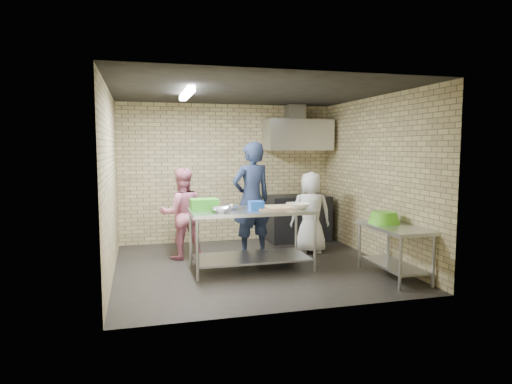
{
  "coord_description": "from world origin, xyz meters",
  "views": [
    {
      "loc": [
        -1.71,
        -6.61,
        1.87
      ],
      "look_at": [
        0.1,
        0.2,
        1.15
      ],
      "focal_mm": 31.13,
      "sensor_mm": 36.0,
      "label": 1
    }
  ],
  "objects_px": {
    "blue_tub": "(256,206)",
    "green_basin": "(384,217)",
    "woman_pink": "(182,214)",
    "side_counter": "(394,252)",
    "stove": "(298,218)",
    "man_navy": "(252,199)",
    "prep_table": "(251,239)",
    "woman_white": "(311,212)",
    "green_crate": "(204,204)",
    "bottle_green": "(315,140)",
    "bottle_red": "(297,139)"
  },
  "relations": [
    {
      "from": "side_counter",
      "to": "blue_tub",
      "type": "height_order",
      "value": "blue_tub"
    },
    {
      "from": "bottle_green",
      "to": "woman_white",
      "type": "distance_m",
      "value": 1.91
    },
    {
      "from": "woman_white",
      "to": "prep_table",
      "type": "bearing_deg",
      "value": 42.72
    },
    {
      "from": "bottle_green",
      "to": "man_navy",
      "type": "height_order",
      "value": "bottle_green"
    },
    {
      "from": "green_basin",
      "to": "bottle_red",
      "type": "relative_size",
      "value": 2.56
    },
    {
      "from": "man_navy",
      "to": "green_crate",
      "type": "bearing_deg",
      "value": 24.36
    },
    {
      "from": "prep_table",
      "to": "side_counter",
      "type": "relative_size",
      "value": 1.54
    },
    {
      "from": "bottle_green",
      "to": "woman_pink",
      "type": "xyz_separation_m",
      "value": [
        -2.83,
        -1.1,
        -1.26
      ]
    },
    {
      "from": "prep_table",
      "to": "man_navy",
      "type": "height_order",
      "value": "man_navy"
    },
    {
      "from": "woman_pink",
      "to": "green_basin",
      "type": "bearing_deg",
      "value": 143.4
    },
    {
      "from": "blue_tub",
      "to": "green_basin",
      "type": "height_order",
      "value": "blue_tub"
    },
    {
      "from": "green_crate",
      "to": "bottle_red",
      "type": "bearing_deg",
      "value": 41.53
    },
    {
      "from": "side_counter",
      "to": "stove",
      "type": "relative_size",
      "value": 1.0
    },
    {
      "from": "stove",
      "to": "woman_white",
      "type": "height_order",
      "value": "woman_white"
    },
    {
      "from": "green_basin",
      "to": "man_navy",
      "type": "bearing_deg",
      "value": 136.57
    },
    {
      "from": "bottle_green",
      "to": "woman_pink",
      "type": "height_order",
      "value": "bottle_green"
    },
    {
      "from": "stove",
      "to": "blue_tub",
      "type": "height_order",
      "value": "blue_tub"
    },
    {
      "from": "blue_tub",
      "to": "man_navy",
      "type": "xyz_separation_m",
      "value": [
        0.17,
        0.94,
        -0.02
      ]
    },
    {
      "from": "side_counter",
      "to": "man_navy",
      "type": "relative_size",
      "value": 0.61
    },
    {
      "from": "green_crate",
      "to": "bottle_green",
      "type": "distance_m",
      "value": 3.36
    },
    {
      "from": "side_counter",
      "to": "bottle_green",
      "type": "xyz_separation_m",
      "value": [
        0.0,
        2.99,
        1.64
      ]
    },
    {
      "from": "bottle_red",
      "to": "man_navy",
      "type": "xyz_separation_m",
      "value": [
        -1.25,
        -1.2,
        -1.05
      ]
    },
    {
      "from": "side_counter",
      "to": "stove",
      "type": "distance_m",
      "value": 2.79
    },
    {
      "from": "bottle_red",
      "to": "man_navy",
      "type": "height_order",
      "value": "bottle_red"
    },
    {
      "from": "side_counter",
      "to": "bottle_red",
      "type": "distance_m",
      "value": 3.44
    },
    {
      "from": "woman_pink",
      "to": "man_navy",
      "type": "bearing_deg",
      "value": 168.74
    },
    {
      "from": "stove",
      "to": "woman_white",
      "type": "relative_size",
      "value": 0.84
    },
    {
      "from": "bottle_red",
      "to": "stove",
      "type": "bearing_deg",
      "value": -101.77
    },
    {
      "from": "green_crate",
      "to": "woman_pink",
      "type": "bearing_deg",
      "value": 107.41
    },
    {
      "from": "stove",
      "to": "green_crate",
      "type": "height_order",
      "value": "green_crate"
    },
    {
      "from": "side_counter",
      "to": "green_crate",
      "type": "height_order",
      "value": "green_crate"
    },
    {
      "from": "green_basin",
      "to": "bottle_red",
      "type": "height_order",
      "value": "bottle_red"
    },
    {
      "from": "green_basin",
      "to": "woman_white",
      "type": "bearing_deg",
      "value": 111.36
    },
    {
      "from": "prep_table",
      "to": "blue_tub",
      "type": "relative_size",
      "value": 9.0
    },
    {
      "from": "green_basin",
      "to": "woman_pink",
      "type": "relative_size",
      "value": 0.3
    },
    {
      "from": "woman_pink",
      "to": "woman_white",
      "type": "distance_m",
      "value": 2.24
    },
    {
      "from": "prep_table",
      "to": "woman_pink",
      "type": "distance_m",
      "value": 1.38
    },
    {
      "from": "prep_table",
      "to": "bottle_green",
      "type": "height_order",
      "value": "bottle_green"
    },
    {
      "from": "green_crate",
      "to": "man_navy",
      "type": "bearing_deg",
      "value": 38.08
    },
    {
      "from": "prep_table",
      "to": "man_navy",
      "type": "xyz_separation_m",
      "value": [
        0.22,
        0.84,
        0.51
      ]
    },
    {
      "from": "prep_table",
      "to": "woman_white",
      "type": "relative_size",
      "value": 1.29
    },
    {
      "from": "green_crate",
      "to": "woman_pink",
      "type": "relative_size",
      "value": 0.27
    },
    {
      "from": "prep_table",
      "to": "side_counter",
      "type": "xyz_separation_m",
      "value": [
        1.87,
        -0.95,
        -0.09
      ]
    },
    {
      "from": "green_crate",
      "to": "man_navy",
      "type": "distance_m",
      "value": 1.17
    },
    {
      "from": "man_navy",
      "to": "woman_white",
      "type": "height_order",
      "value": "man_navy"
    },
    {
      "from": "woman_white",
      "to": "green_crate",
      "type": "bearing_deg",
      "value": 29.86
    },
    {
      "from": "green_crate",
      "to": "woman_pink",
      "type": "distance_m",
      "value": 0.9
    },
    {
      "from": "stove",
      "to": "bottle_green",
      "type": "relative_size",
      "value": 8.0
    },
    {
      "from": "side_counter",
      "to": "man_navy",
      "type": "distance_m",
      "value": 2.51
    },
    {
      "from": "green_basin",
      "to": "woman_pink",
      "type": "distance_m",
      "value": 3.25
    }
  ]
}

